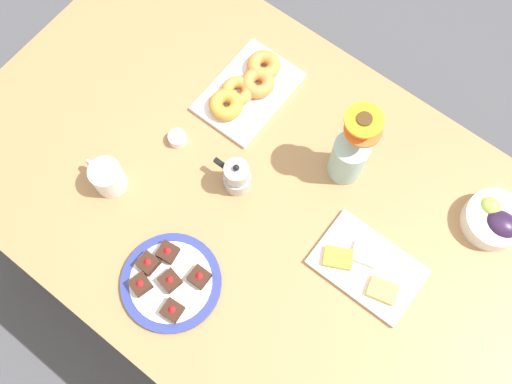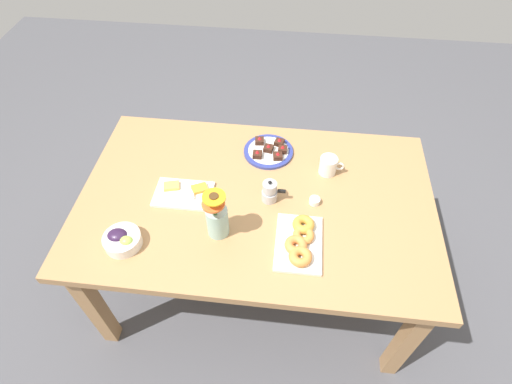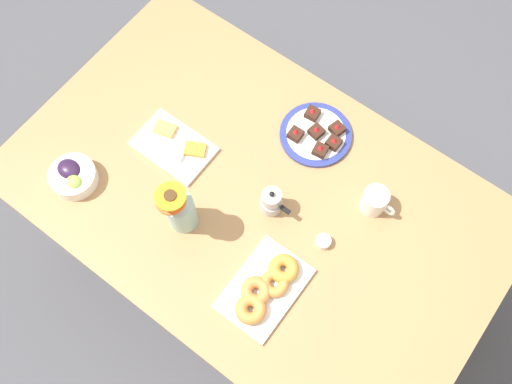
# 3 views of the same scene
# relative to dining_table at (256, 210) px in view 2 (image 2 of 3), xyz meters

# --- Properties ---
(ground_plane) EXTENTS (6.00, 6.00, 0.00)m
(ground_plane) POSITION_rel_dining_table_xyz_m (0.00, 0.00, -0.65)
(ground_plane) COLOR #4C4C51
(dining_table) EXTENTS (1.60, 1.00, 0.74)m
(dining_table) POSITION_rel_dining_table_xyz_m (0.00, 0.00, 0.00)
(dining_table) COLOR #A87A4C
(dining_table) RESTS_ON ground_plane
(coffee_mug) EXTENTS (0.12, 0.08, 0.09)m
(coffee_mug) POSITION_rel_dining_table_xyz_m (0.32, 0.20, 0.13)
(coffee_mug) COLOR white
(coffee_mug) RESTS_ON dining_table
(grape_bowl) EXTENTS (0.15, 0.15, 0.07)m
(grape_bowl) POSITION_rel_dining_table_xyz_m (-0.51, -0.31, 0.12)
(grape_bowl) COLOR white
(grape_bowl) RESTS_ON dining_table
(cheese_platter) EXTENTS (0.26, 0.17, 0.03)m
(cheese_platter) POSITION_rel_dining_table_xyz_m (-0.33, -0.02, 0.10)
(cheese_platter) COLOR white
(cheese_platter) RESTS_ON dining_table
(croissant_platter) EXTENTS (0.19, 0.28, 0.05)m
(croissant_platter) POSITION_rel_dining_table_xyz_m (0.21, -0.23, 0.11)
(croissant_platter) COLOR white
(croissant_platter) RESTS_ON dining_table
(jam_cup_honey) EXTENTS (0.05, 0.05, 0.03)m
(jam_cup_honey) POSITION_rel_dining_table_xyz_m (0.26, -0.00, 0.10)
(jam_cup_honey) COLOR white
(jam_cup_honey) RESTS_ON dining_table
(dessert_plate) EXTENTS (0.25, 0.25, 0.05)m
(dessert_plate) POSITION_rel_dining_table_xyz_m (0.03, 0.30, 0.10)
(dessert_plate) COLOR navy
(dessert_plate) RESTS_ON dining_table
(flower_vase) EXTENTS (0.10, 0.11, 0.26)m
(flower_vase) POSITION_rel_dining_table_xyz_m (-0.14, -0.20, 0.18)
(flower_vase) COLOR #99C1B7
(flower_vase) RESTS_ON dining_table
(moka_pot) EXTENTS (0.11, 0.07, 0.12)m
(moka_pot) POSITION_rel_dining_table_xyz_m (0.06, -0.00, 0.13)
(moka_pot) COLOR #B7B7BC
(moka_pot) RESTS_ON dining_table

